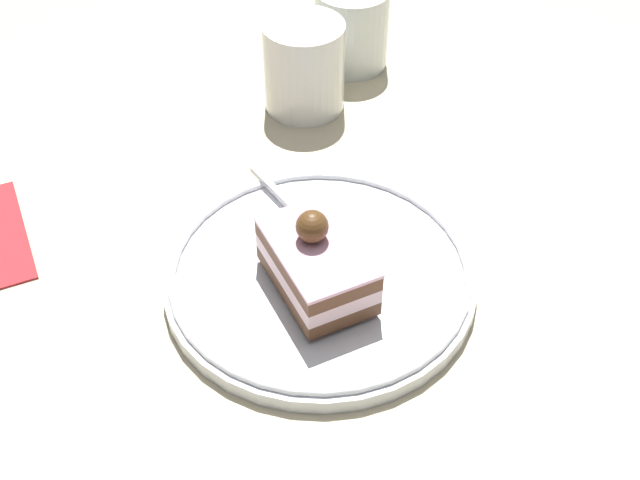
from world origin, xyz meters
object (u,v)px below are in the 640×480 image
fork (290,205)px  drink_glass_near (351,30)px  drink_glass_far (304,69)px  dessert_plate (320,275)px  cake_slice (317,263)px

fork → drink_glass_near: 0.27m
fork → drink_glass_far: bearing=28.6°
drink_glass_near → drink_glass_far: (-0.09, -0.00, 0.00)m
fork → dessert_plate: bearing=-128.4°
fork → drink_glass_far: (0.16, 0.09, 0.02)m
fork → cake_slice: bearing=-133.7°
cake_slice → drink_glass_far: drink_glass_far is taller
cake_slice → drink_glass_near: size_ratio=1.34×
dessert_plate → fork: bearing=51.6°
drink_glass_far → dessert_plate: bearing=-144.6°
fork → drink_glass_near: (0.25, 0.09, 0.02)m
cake_slice → drink_glass_near: (0.31, 0.15, -0.00)m
dessert_plate → fork: fork is taller
drink_glass_near → cake_slice: bearing=-154.1°
cake_slice → drink_glass_far: size_ratio=1.26×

